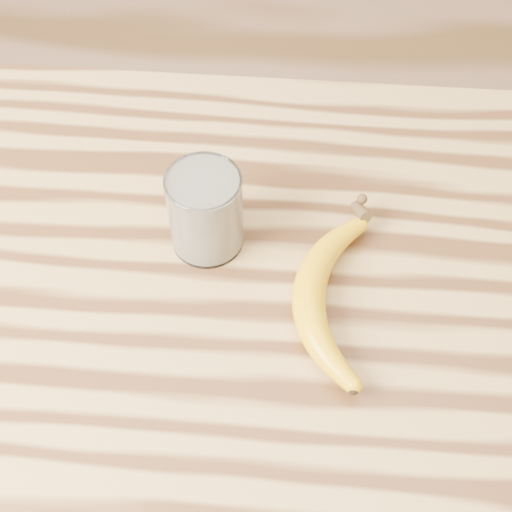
# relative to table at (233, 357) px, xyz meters

# --- Properties ---
(table) EXTENTS (1.20, 0.80, 0.90)m
(table) POSITION_rel_table_xyz_m (0.00, 0.00, 0.00)
(table) COLOR #AE8145
(table) RESTS_ON ground
(smoothie_glass) EXTENTS (0.09, 0.09, 0.11)m
(smoothie_glass) POSITION_rel_table_xyz_m (-0.04, 0.09, 0.19)
(smoothie_glass) COLOR white
(smoothie_glass) RESTS_ON table
(banana) EXTENTS (0.13, 0.33, 0.04)m
(banana) POSITION_rel_table_xyz_m (0.09, 0.01, 0.15)
(banana) COLOR #DA9A09
(banana) RESTS_ON table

